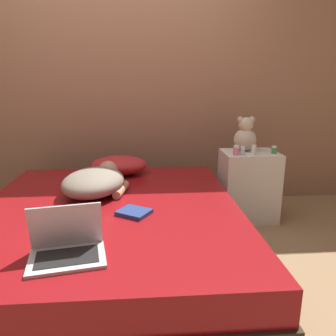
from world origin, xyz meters
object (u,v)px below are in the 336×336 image
bottle_pink (236,150)px  bottle_green (274,150)px  person_lying (96,181)px  teddy_bear (245,136)px  pillow (119,165)px  book (134,212)px  laptop (67,246)px  bottle_white (254,150)px  bottle_clear (242,151)px

bottle_pink → bottle_green: 0.34m
person_lying → teddy_bear: 1.32m
pillow → book: size_ratio=2.07×
person_lying → laptop: (-0.01, -0.89, -0.03)m
pillow → teddy_bear: (1.09, -0.01, 0.24)m
bottle_green → book: (-1.15, -0.76, -0.21)m
teddy_bear → bottle_green: (0.21, -0.12, -0.10)m
laptop → bottle_white: bearing=33.1°
teddy_bear → book: (-0.94, -0.88, -0.31)m
bottle_pink → book: bottle_pink is taller
pillow → laptop: 1.37m
pillow → teddy_bear: size_ratio=1.63×
person_lying → teddy_bear: size_ratio=2.47×
pillow → bottle_pink: (0.96, -0.18, 0.15)m
pillow → book: bearing=-80.5°
book → bottle_clear: bearing=39.6°
laptop → bottle_white: (1.25, 1.19, 0.18)m
person_lying → laptop: bearing=-79.2°
bottle_white → bottle_green: bottle_white is taller
laptop → teddy_bear: bearing=37.4°
bottle_pink → book: 1.11m
person_lying → bottle_green: 1.47m
bottle_green → pillow: bearing=174.1°
bottle_white → book: (-0.96, -0.72, -0.22)m
bottle_white → bottle_pink: bearing=-179.0°
pillow → laptop: bearing=-96.0°
person_lying → bottle_clear: bearing=26.2°
laptop → bottle_green: bottle_green is taller
pillow → bottle_pink: size_ratio=6.05×
bottle_clear → person_lying: bearing=-165.3°
bottle_clear → pillow: bearing=170.3°
teddy_bear → person_lying: bearing=-159.1°
laptop → bottle_pink: (1.11, 1.19, 0.18)m
bottle_pink → bottle_green: bearing=7.1°
teddy_bear → book: bearing=-136.8°
person_lying → bottle_white: 1.29m
bottle_green → bottle_pink: bearing=-172.9°
bottle_pink → bottle_clear: 0.05m
bottle_green → book: bottle_green is taller
laptop → teddy_bear: teddy_bear is taller
teddy_bear → bottle_clear: size_ratio=4.14×
person_lying → book: 0.51m
bottle_white → bottle_green: (0.19, 0.04, -0.01)m
pillow → bottle_white: bottle_white is taller
laptop → bottle_pink: 1.63m
laptop → bottle_white: 1.74m
pillow → teddy_bear: bearing=-0.5°
teddy_bear → bottle_white: teddy_bear is taller
pillow → bottle_pink: bottle_pink is taller
pillow → bottle_green: 1.31m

